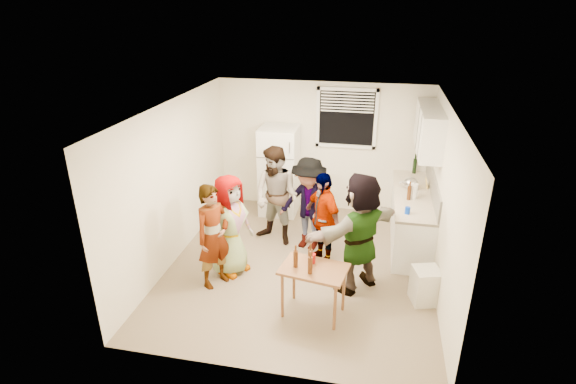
% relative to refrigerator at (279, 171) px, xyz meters
% --- Properties ---
extents(room, '(4.00, 4.50, 2.50)m').
position_rel_refrigerator_xyz_m(room, '(0.75, -1.88, -0.85)').
color(room, '#EFE8CF').
rests_on(room, ground).
extents(window, '(1.12, 0.10, 1.06)m').
position_rel_refrigerator_xyz_m(window, '(1.20, 0.33, 1.00)').
color(window, white).
rests_on(window, room).
extents(refrigerator, '(0.70, 0.70, 1.70)m').
position_rel_refrigerator_xyz_m(refrigerator, '(0.00, 0.00, 0.00)').
color(refrigerator, white).
rests_on(refrigerator, ground).
extents(counter_lower, '(0.60, 2.20, 0.86)m').
position_rel_refrigerator_xyz_m(counter_lower, '(2.45, -0.73, -0.42)').
color(counter_lower, white).
rests_on(counter_lower, ground).
extents(countertop, '(0.64, 2.22, 0.04)m').
position_rel_refrigerator_xyz_m(countertop, '(2.45, -0.73, 0.03)').
color(countertop, beige).
rests_on(countertop, counter_lower).
extents(backsplash, '(0.03, 2.20, 0.36)m').
position_rel_refrigerator_xyz_m(backsplash, '(2.74, -0.73, 0.23)').
color(backsplash, '#A6A298').
rests_on(backsplash, countertop).
extents(upper_cabinets, '(0.34, 1.60, 0.70)m').
position_rel_refrigerator_xyz_m(upper_cabinets, '(2.58, -0.53, 1.10)').
color(upper_cabinets, white).
rests_on(upper_cabinets, room).
extents(kettle, '(0.28, 0.24, 0.22)m').
position_rel_refrigerator_xyz_m(kettle, '(2.40, -0.54, 0.05)').
color(kettle, silver).
rests_on(kettle, countertop).
extents(paper_towel, '(0.11, 0.11, 0.25)m').
position_rel_refrigerator_xyz_m(paper_towel, '(2.43, -0.93, 0.05)').
color(paper_towel, white).
rests_on(paper_towel, countertop).
extents(wine_bottle, '(0.07, 0.07, 0.28)m').
position_rel_refrigerator_xyz_m(wine_bottle, '(2.50, 0.25, 0.05)').
color(wine_bottle, black).
rests_on(wine_bottle, countertop).
extents(beer_bottle_counter, '(0.06, 0.06, 0.23)m').
position_rel_refrigerator_xyz_m(beer_bottle_counter, '(2.35, -1.01, 0.05)').
color(beer_bottle_counter, '#47230C').
rests_on(beer_bottle_counter, countertop).
extents(blue_cup, '(0.08, 0.08, 0.11)m').
position_rel_refrigerator_xyz_m(blue_cup, '(2.31, -1.54, 0.05)').
color(blue_cup, '#0632B9').
rests_on(blue_cup, countertop).
extents(picture_frame, '(0.02, 0.17, 0.14)m').
position_rel_refrigerator_xyz_m(picture_frame, '(2.67, -0.41, 0.12)').
color(picture_frame, '#F2C856').
rests_on(picture_frame, countertop).
extents(trash_bin, '(0.43, 0.43, 0.51)m').
position_rel_refrigerator_xyz_m(trash_bin, '(2.59, -2.43, -0.60)').
color(trash_bin, silver).
rests_on(trash_bin, ground).
extents(serving_table, '(0.92, 0.69, 0.70)m').
position_rel_refrigerator_xyz_m(serving_table, '(1.12, -2.99, -0.85)').
color(serving_table, brown).
rests_on(serving_table, ground).
extents(beer_bottle_table, '(0.06, 0.06, 0.23)m').
position_rel_refrigerator_xyz_m(beer_bottle_table, '(0.88, -3.01, -0.15)').
color(beer_bottle_table, '#47230C').
rests_on(beer_bottle_table, serving_table).
extents(red_cup, '(0.09, 0.09, 0.12)m').
position_rel_refrigerator_xyz_m(red_cup, '(1.07, -2.87, -0.15)').
color(red_cup, '#A3100A').
rests_on(red_cup, serving_table).
extents(guest_grey, '(1.75, 1.39, 0.50)m').
position_rel_refrigerator_xyz_m(guest_grey, '(-0.25, -2.22, -0.85)').
color(guest_grey, gray).
rests_on(guest_grey, ground).
extents(guest_stripe, '(1.62, 1.30, 0.37)m').
position_rel_refrigerator_xyz_m(guest_stripe, '(-0.38, -2.58, -0.85)').
color(guest_stripe, '#141933').
rests_on(guest_stripe, ground).
extents(guest_back_left, '(1.38, 1.88, 0.64)m').
position_rel_refrigerator_xyz_m(guest_back_left, '(0.21, -1.19, -0.85)').
color(guest_back_left, brown).
rests_on(guest_back_left, ground).
extents(guest_back_right, '(1.45, 1.82, 0.59)m').
position_rel_refrigerator_xyz_m(guest_back_right, '(0.77, -1.27, -0.85)').
color(guest_back_right, '#3A3A3E').
rests_on(guest_back_right, ground).
extents(guest_black, '(1.71, 1.65, 0.37)m').
position_rel_refrigerator_xyz_m(guest_black, '(1.05, -1.65, -0.85)').
color(guest_black, black).
rests_on(guest_black, ground).
extents(guest_orange, '(2.40, 2.39, 0.52)m').
position_rel_refrigerator_xyz_m(guest_orange, '(1.65, -2.26, -0.85)').
color(guest_orange, '#BC713D').
rests_on(guest_orange, ground).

